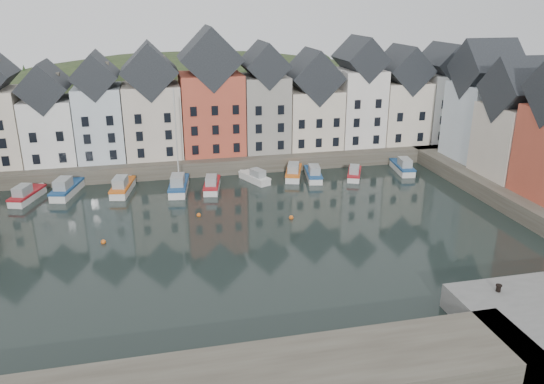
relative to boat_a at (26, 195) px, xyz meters
name	(u,v)px	position (x,y,z in m)	size (l,w,h in m)	color
ground	(246,243)	(23.93, -17.65, -0.69)	(260.00, 260.00, 0.00)	black
far_quay	(211,154)	(23.93, 12.35, 0.31)	(90.00, 16.00, 2.00)	#454035
hillside	(201,208)	(23.95, 38.35, -18.65)	(153.60, 70.40, 64.00)	#243219
far_terrace	(233,104)	(27.15, 10.35, 8.18)	(72.37, 8.16, 17.78)	#EFE0C8
right_terrace	(522,122)	(59.93, -9.58, 8.22)	(8.30, 24.25, 16.36)	silver
mooring_buoys	(201,224)	(19.93, -12.32, -0.54)	(20.50, 5.50, 0.50)	orange
boat_a	(26,195)	(0.00, 0.00, 0.00)	(3.66, 6.34, 2.32)	silver
boat_b	(66,189)	(4.47, 1.08, 0.08)	(3.62, 7.06, 2.59)	silver
boat_c	(122,187)	(11.26, 0.36, 0.05)	(3.17, 6.77, 2.50)	silver
boat_d	(179,185)	(18.24, -0.73, 0.17)	(3.11, 7.14, 13.21)	silver
boat_e	(212,185)	(22.43, -1.08, -0.02)	(2.91, 6.13, 2.26)	silver
boat_f	(255,177)	(28.48, 0.87, -0.08)	(3.72, 5.55, 2.05)	silver
boat_g	(294,172)	(33.98, 1.52, 0.02)	(3.82, 6.55, 2.40)	silver
boat_h	(313,174)	(36.45, 0.30, -0.01)	(2.79, 6.16, 2.28)	silver
boat_i	(354,174)	(42.05, -0.51, -0.08)	(3.71, 5.59, 2.06)	silver
boat_j	(403,167)	(49.73, 0.54, 0.02)	(2.80, 6.47, 2.40)	silver
mooring_bollard	(499,288)	(40.50, -34.61, 1.62)	(0.48, 0.48, 0.56)	black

